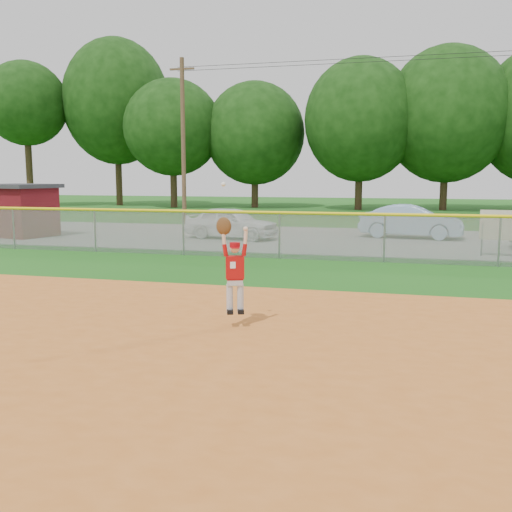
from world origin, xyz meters
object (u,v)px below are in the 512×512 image
at_px(car_white_a, 231,223).
at_px(utility_shed, 19,210).
at_px(ballplayer, 233,266).
at_px(car_blue, 411,221).
at_px(sponsor_sign, 509,227).

xyz_separation_m(car_white_a, utility_shed, (-9.32, -1.33, 0.47)).
bearing_deg(ballplayer, utility_shed, 137.69).
height_order(car_blue, sponsor_sign, sponsor_sign).
height_order(utility_shed, ballplayer, ballplayer).
bearing_deg(car_white_a, car_blue, -63.46).
distance_m(car_white_a, utility_shed, 9.43).
relative_size(utility_shed, ballplayer, 1.55).
distance_m(car_blue, ballplayer, 16.08).
height_order(utility_shed, sponsor_sign, utility_shed).
xyz_separation_m(car_white_a, car_blue, (7.36, 2.18, 0.03)).
bearing_deg(car_white_a, utility_shed, 108.12).
xyz_separation_m(car_blue, sponsor_sign, (2.99, -5.23, 0.30)).
bearing_deg(sponsor_sign, car_blue, 119.76).
bearing_deg(car_white_a, sponsor_sign, -96.37).
bearing_deg(car_blue, ballplayer, 176.04).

